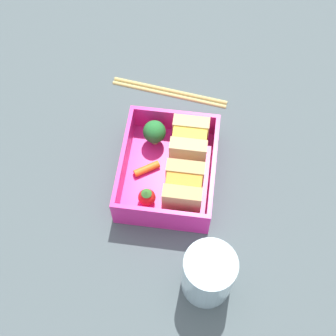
{
  "coord_description": "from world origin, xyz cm",
  "views": [
    {
      "loc": [
        33.44,
        4.35,
        62.69
      ],
      "look_at": [
        0.0,
        0.0,
        2.7
      ],
      "focal_mm": 50.0,
      "sensor_mm": 36.0,
      "label": 1
    }
  ],
  "objects_px": {
    "sandwich_center_left": "(183,189)",
    "carrot_stick_far_left": "(147,167)",
    "drinking_glass": "(208,274)",
    "strawberry_far_left": "(147,197)",
    "sandwich_left": "(189,143)",
    "chopstick_pair": "(169,91)",
    "broccoli_floret": "(154,132)"
  },
  "relations": [
    {
      "from": "sandwich_center_left",
      "to": "strawberry_far_left",
      "type": "bearing_deg",
      "value": -76.33
    },
    {
      "from": "carrot_stick_far_left",
      "to": "strawberry_far_left",
      "type": "height_order",
      "value": "strawberry_far_left"
    },
    {
      "from": "sandwich_left",
      "to": "strawberry_far_left",
      "type": "xyz_separation_m",
      "value": [
        0.09,
        -0.05,
        -0.02
      ]
    },
    {
      "from": "sandwich_center_left",
      "to": "strawberry_far_left",
      "type": "height_order",
      "value": "sandwich_center_left"
    },
    {
      "from": "sandwich_center_left",
      "to": "carrot_stick_far_left",
      "type": "xyz_separation_m",
      "value": [
        -0.04,
        -0.06,
        -0.02
      ]
    },
    {
      "from": "strawberry_far_left",
      "to": "broccoli_floret",
      "type": "bearing_deg",
      "value": -177.99
    },
    {
      "from": "sandwich_left",
      "to": "sandwich_center_left",
      "type": "bearing_deg",
      "value": 0.0
    },
    {
      "from": "sandwich_center_left",
      "to": "strawberry_far_left",
      "type": "relative_size",
      "value": 1.92
    },
    {
      "from": "strawberry_far_left",
      "to": "drinking_glass",
      "type": "relative_size",
      "value": 0.36
    },
    {
      "from": "strawberry_far_left",
      "to": "chopstick_pair",
      "type": "height_order",
      "value": "strawberry_far_left"
    },
    {
      "from": "carrot_stick_far_left",
      "to": "drinking_glass",
      "type": "height_order",
      "value": "drinking_glass"
    },
    {
      "from": "sandwich_left",
      "to": "carrot_stick_far_left",
      "type": "relative_size",
      "value": 1.51
    },
    {
      "from": "sandwich_left",
      "to": "carrot_stick_far_left",
      "type": "xyz_separation_m",
      "value": [
        0.03,
        -0.06,
        -0.02
      ]
    },
    {
      "from": "sandwich_left",
      "to": "strawberry_far_left",
      "type": "height_order",
      "value": "sandwich_left"
    },
    {
      "from": "broccoli_floret",
      "to": "strawberry_far_left",
      "type": "relative_size",
      "value": 1.44
    },
    {
      "from": "broccoli_floret",
      "to": "strawberry_far_left",
      "type": "bearing_deg",
      "value": 2.01
    },
    {
      "from": "sandwich_center_left",
      "to": "broccoli_floret",
      "type": "relative_size",
      "value": 1.33
    },
    {
      "from": "sandwich_center_left",
      "to": "carrot_stick_far_left",
      "type": "height_order",
      "value": "sandwich_center_left"
    },
    {
      "from": "sandwich_center_left",
      "to": "carrot_stick_far_left",
      "type": "bearing_deg",
      "value": -125.07
    },
    {
      "from": "carrot_stick_far_left",
      "to": "strawberry_far_left",
      "type": "distance_m",
      "value": 0.05
    },
    {
      "from": "sandwich_left",
      "to": "chopstick_pair",
      "type": "xyz_separation_m",
      "value": [
        -0.12,
        -0.05,
        -0.04
      ]
    },
    {
      "from": "sandwich_left",
      "to": "chopstick_pair",
      "type": "distance_m",
      "value": 0.14
    },
    {
      "from": "chopstick_pair",
      "to": "sandwich_left",
      "type": "bearing_deg",
      "value": 20.31
    },
    {
      "from": "sandwich_center_left",
      "to": "carrot_stick_far_left",
      "type": "distance_m",
      "value": 0.08
    },
    {
      "from": "sandwich_center_left",
      "to": "sandwich_left",
      "type": "bearing_deg",
      "value": 180.0
    },
    {
      "from": "sandwich_center_left",
      "to": "carrot_stick_far_left",
      "type": "relative_size",
      "value": 1.51
    },
    {
      "from": "strawberry_far_left",
      "to": "drinking_glass",
      "type": "bearing_deg",
      "value": 42.1
    },
    {
      "from": "sandwich_center_left",
      "to": "chopstick_pair",
      "type": "height_order",
      "value": "sandwich_center_left"
    },
    {
      "from": "sandwich_center_left",
      "to": "broccoli_floret",
      "type": "height_order",
      "value": "sandwich_center_left"
    },
    {
      "from": "sandwich_center_left",
      "to": "broccoli_floret",
      "type": "distance_m",
      "value": 0.11
    },
    {
      "from": "carrot_stick_far_left",
      "to": "drinking_glass",
      "type": "relative_size",
      "value": 0.46
    },
    {
      "from": "broccoli_floret",
      "to": "drinking_glass",
      "type": "height_order",
      "value": "drinking_glass"
    }
  ]
}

